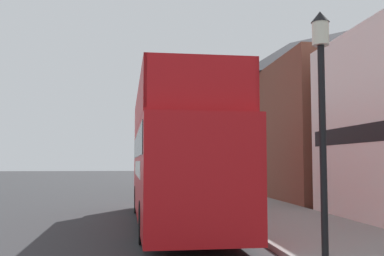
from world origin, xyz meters
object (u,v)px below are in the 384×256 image
Objects in this scene: lamp_post_nearest at (322,86)px; lamp_post_second at (230,129)px; parked_car_ahead_of_bus at (172,187)px; tour_bus at (176,164)px.

lamp_post_second is (-0.11, 7.93, -0.25)m from lamp_post_nearest.
parked_car_ahead_of_bus is 15.25m from lamp_post_nearest.
parked_car_ahead_of_bus is (0.58, 8.82, -1.23)m from tour_bus.
tour_bus is 2.67× the size of parked_car_ahead_of_bus.
tour_bus is 8.92m from parked_car_ahead_of_bus.
parked_car_ahead_of_bus is 0.87× the size of lamp_post_nearest.
parked_car_ahead_of_bus is 0.95× the size of lamp_post_second.
tour_bus is 3.09m from lamp_post_second.
parked_car_ahead_of_bus is at bearing 85.13° from tour_bus.
tour_bus is 6.67m from lamp_post_nearest.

